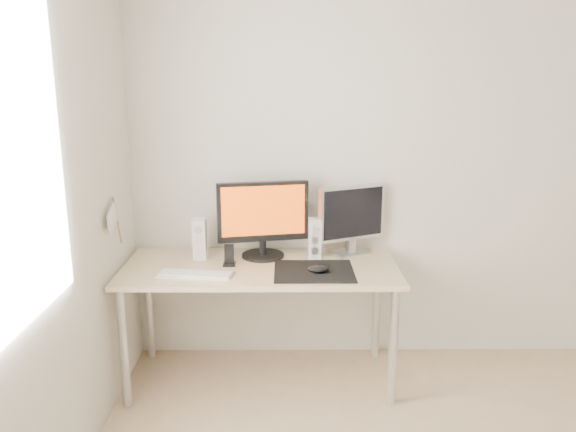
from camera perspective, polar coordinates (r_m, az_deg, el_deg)
name	(u,v)px	position (r m, az deg, el deg)	size (l,w,h in m)	color
wall_back	(410,167)	(3.61, 12.28, 4.85)	(3.50, 3.50, 0.00)	silver
mousepad	(314,271)	(3.19, 2.66, -5.61)	(0.45, 0.40, 0.00)	black
mouse	(318,269)	(3.16, 3.05, -5.40)	(0.11, 0.07, 0.04)	black
desk	(260,278)	(3.32, -2.82, -6.30)	(1.60, 0.70, 0.73)	#D1B587
main_monitor	(263,217)	(3.37, -2.57, -0.07)	(0.55, 0.31, 0.47)	black
second_monitor	(352,216)	(3.45, 6.49, -0.04)	(0.42, 0.24, 0.43)	silver
speaker_left	(200,239)	(3.42, -8.96, -2.31)	(0.08, 0.09, 0.24)	white
speaker_right	(315,238)	(3.40, 2.73, -2.28)	(0.08, 0.09, 0.24)	silver
keyboard	(195,274)	(3.16, -9.39, -5.84)	(0.43, 0.18, 0.02)	silver
phone_dock	(229,259)	(3.29, -5.98, -4.37)	(0.07, 0.06, 0.13)	black
pennant	(114,219)	(3.20, -17.27, -0.26)	(0.01, 0.23, 0.29)	#A57F54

